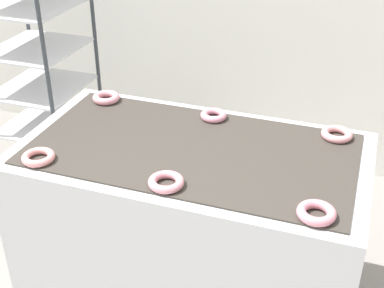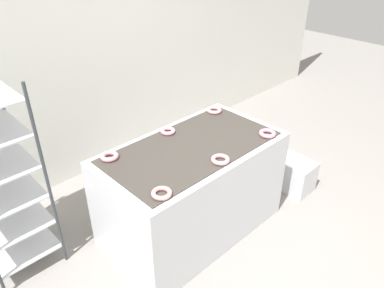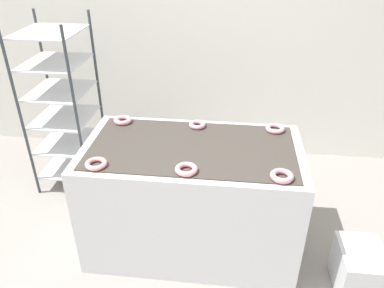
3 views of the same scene
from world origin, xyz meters
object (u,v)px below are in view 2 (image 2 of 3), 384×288
Objects in this scene: donut_far_left at (109,156)px; glaze_bin at (294,175)px; donut_near_right at (267,133)px; donut_far_right at (214,110)px; donut_near_left at (162,193)px; donut_far_center at (168,131)px; donut_near_center at (220,160)px; fryer_machine at (192,190)px.

glaze_bin is at bearing -19.33° from donut_far_left.
donut_far_right is (0.01, 0.61, -0.00)m from donut_near_right.
donut_far_left is (0.00, 0.60, 0.00)m from donut_near_left.
donut_far_right is (0.57, 0.00, 0.00)m from donut_far_center.
donut_near_left is at bearing -179.74° from donut_near_center.
fryer_machine is 10.69× the size of donut_near_right.
donut_far_left reaches higher than donut_near_right.
donut_far_left is (-1.13, 0.61, 0.00)m from donut_near_right.
donut_near_left is 0.60m from donut_far_left.
donut_far_right is (0.57, 0.60, 0.00)m from donut_near_center.
fryer_machine is at bearing -152.49° from donut_far_right.
glaze_bin is 1.10m from donut_far_right.
donut_near_center is at bearing -46.85° from donut_far_left.
donut_near_left is 0.56m from donut_near_center.
donut_far_center and donut_far_right have the same top height.
fryer_machine is at bearing 28.21° from donut_near_left.
donut_far_left reaches higher than donut_near_center.
donut_far_right is (1.14, -0.00, -0.00)m from donut_far_left.
fryer_machine is 0.79m from donut_far_right.
donut_near_right is 1.13× the size of donut_far_center.
fryer_machine is 10.98× the size of donut_far_left.
donut_near_right reaches higher than donut_near_left.
donut_far_center is at bearing -179.57° from donut_far_right.
donut_near_center is 1.01× the size of donut_far_right.
donut_near_right reaches higher than donut_far_center.
donut_near_right is 1.03× the size of donut_far_left.
donut_near_center is 0.57m from donut_near_right.
fryer_machine is 0.79m from donut_near_right.
donut_far_center is 0.90× the size of donut_far_right.
donut_far_right reaches higher than fryer_machine.
fryer_machine reaches higher than glaze_bin.
fryer_machine is 10.72× the size of donut_near_center.
donut_near_right is at bearing -0.19° from donut_near_left.
donut_far_right is at bearing 134.04° from glaze_bin.
donut_near_left is 1.29m from donut_far_right.
glaze_bin is at bearing 0.46° from donut_near_right.
donut_far_center is at bearing 152.60° from glaze_bin.
donut_near_center is 1.12× the size of donut_far_center.
donut_near_right reaches higher than donut_near_center.
glaze_bin is 1.86m from donut_near_left.
donut_near_right is (1.13, -0.00, 0.00)m from donut_near_left.
donut_far_right is (1.14, 0.60, 0.00)m from donut_near_left.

